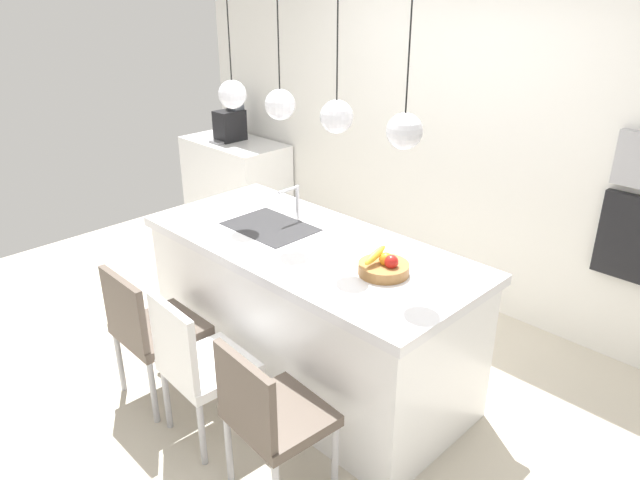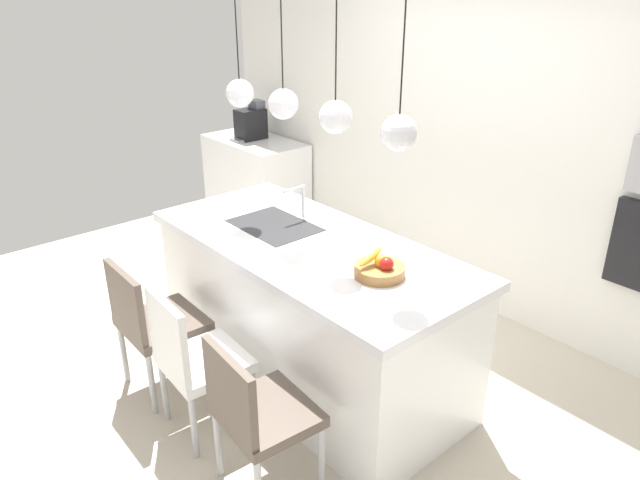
{
  "view_description": "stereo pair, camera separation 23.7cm",
  "coord_description": "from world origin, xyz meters",
  "views": [
    {
      "loc": [
        2.36,
        -2.27,
        2.44
      ],
      "look_at": [
        0.1,
        0.0,
        1.01
      ],
      "focal_mm": 33.55,
      "sensor_mm": 36.0,
      "label": 1
    },
    {
      "loc": [
        2.52,
        -2.09,
        2.44
      ],
      "look_at": [
        0.1,
        0.0,
        1.01
      ],
      "focal_mm": 33.55,
      "sensor_mm": 36.0,
      "label": 2
    }
  ],
  "objects": [
    {
      "name": "chair_near",
      "position": [
        -0.51,
        -0.83,
        0.51
      ],
      "size": [
        0.48,
        0.47,
        0.89
      ],
      "color": "brown",
      "rests_on": "ground"
    },
    {
      "name": "kitchen_island",
      "position": [
        0.0,
        0.0,
        0.48
      ],
      "size": [
        2.15,
        0.97,
        0.96
      ],
      "color": "white",
      "rests_on": "ground"
    },
    {
      "name": "faucet",
      "position": [
        -0.35,
        0.21,
        1.1
      ],
      "size": [
        0.02,
        0.17,
        0.22
      ],
      "color": "silver",
      "rests_on": "kitchen_island"
    },
    {
      "name": "pendant_light_center_left",
      "position": [
        -0.22,
        0.0,
        1.75
      ],
      "size": [
        0.18,
        0.18,
        0.78
      ],
      "color": "silver"
    },
    {
      "name": "pendant_light_right",
      "position": [
        0.67,
        0.0,
        1.75
      ],
      "size": [
        0.18,
        0.18,
        0.78
      ],
      "color": "silver"
    },
    {
      "name": "back_wall",
      "position": [
        0.0,
        1.65,
        1.3
      ],
      "size": [
        6.0,
        0.1,
        2.6
      ],
      "primitive_type": "cube",
      "color": "silver",
      "rests_on": "ground"
    },
    {
      "name": "chair_middle",
      "position": [
        -0.01,
        -0.83,
        0.5
      ],
      "size": [
        0.47,
        0.46,
        0.9
      ],
      "color": "white",
      "rests_on": "ground"
    },
    {
      "name": "floor",
      "position": [
        0.0,
        0.0,
        0.0
      ],
      "size": [
        6.6,
        6.6,
        0.0
      ],
      "primitive_type": "plane",
      "color": "beige",
      "rests_on": "ground"
    },
    {
      "name": "side_counter",
      "position": [
        -2.4,
        1.28,
        0.45
      ],
      "size": [
        1.1,
        0.6,
        0.9
      ],
      "primitive_type": "cube",
      "color": "white",
      "rests_on": "ground"
    },
    {
      "name": "coffee_machine",
      "position": [
        -2.45,
        1.28,
        1.06
      ],
      "size": [
        0.2,
        0.35,
        0.38
      ],
      "color": "black",
      "rests_on": "side_counter"
    },
    {
      "name": "sink_basin",
      "position": [
        -0.35,
        0.0,
        0.95
      ],
      "size": [
        0.56,
        0.4,
        0.02
      ],
      "primitive_type": "cube",
      "color": "#2D2D30",
      "rests_on": "kitchen_island"
    },
    {
      "name": "pendant_light_center_right",
      "position": [
        0.22,
        0.0,
        1.75
      ],
      "size": [
        0.18,
        0.18,
        0.78
      ],
      "color": "silver"
    },
    {
      "name": "chair_far",
      "position": [
        0.58,
        -0.82,
        0.5
      ],
      "size": [
        0.5,
        0.46,
        0.87
      ],
      "color": "brown",
      "rests_on": "ground"
    },
    {
      "name": "pendant_light_left",
      "position": [
        -0.67,
        0.0,
        1.75
      ],
      "size": [
        0.18,
        0.18,
        0.78
      ],
      "color": "silver"
    },
    {
      "name": "fruit_bowl",
      "position": [
        0.58,
        0.01,
        1.0
      ],
      "size": [
        0.28,
        0.28,
        0.16
      ],
      "color": "#9E6B38",
      "rests_on": "kitchen_island"
    }
  ]
}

